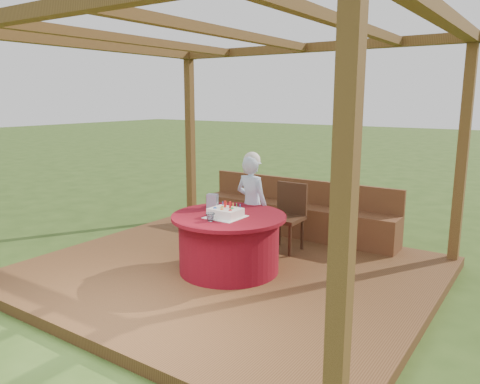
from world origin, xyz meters
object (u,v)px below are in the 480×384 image
bench (296,217)px  drinking_glass (210,217)px  chair (288,213)px  birthday_cake (226,213)px  table (229,242)px  gift_bag (212,201)px  elderly_woman (252,203)px

bench → drinking_glass: 2.14m
chair → drinking_glass: (-0.18, -1.42, 0.22)m
bench → birthday_cake: birthday_cake is taller
table → birthday_cake: bearing=-73.6°
birthday_cake → drinking_glass: (-0.04, -0.23, -0.01)m
drinking_glass → birthday_cake: bearing=80.9°
gift_bag → elderly_woman: bearing=47.7°
table → birthday_cake: size_ratio=3.40×
chair → birthday_cake: (-0.15, -1.19, 0.23)m
elderly_woman → drinking_glass: 0.98m
chair → elderly_woman: (-0.28, -0.44, 0.18)m
bench → gift_bag: 1.72m
chair → drinking_glass: bearing=-97.4°
table → birthday_cake: birthday_cake is taller
bench → chair: 0.75m
chair → gift_bag: chair is taller
bench → birthday_cake: 1.92m
birthday_cake → bench: bearing=92.3°
drinking_glass → bench: bearing=91.0°
table → gift_bag: size_ratio=7.33×
birthday_cake → gift_bag: (-0.37, 0.25, 0.04)m
elderly_woman → birthday_cake: 0.76m
table → elderly_woman: (-0.10, 0.64, 0.33)m
bench → birthday_cake: bearing=-87.7°
elderly_woman → drinking_glass: bearing=-84.4°
birthday_cake → chair: bearing=83.0°
bench → chair: chair is taller
bench → gift_bag: bearing=-100.4°
table → gift_bag: gift_bag is taller
chair → birthday_cake: bearing=-97.0°
table → chair: size_ratio=1.49×
chair → birthday_cake: 1.22m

